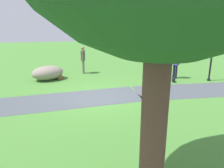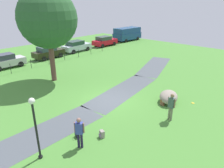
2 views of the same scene
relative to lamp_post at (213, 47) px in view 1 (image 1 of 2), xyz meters
name	(u,v)px [view 1 (image 1 of 2)]	position (x,y,z in m)	size (l,w,h in m)	color
ground_plane	(97,97)	(6.73, 1.73, -1.95)	(48.00, 48.00, 0.00)	#488434
footpath_segment_near	(212,89)	(0.73, 1.56, -1.95)	(8.03, 2.36, 0.01)	#4A5057
footpath_segment_mid	(54,101)	(8.70, 1.99, -1.95)	(8.22, 3.21, 0.01)	#4A5057
lamp_post	(213,47)	(0.00, 0.00, 0.00)	(0.28, 0.28, 3.13)	black
lawn_boulder	(48,73)	(9.32, -1.72, -1.54)	(2.20, 1.90, 0.82)	gray
woman_with_handbag	(176,62)	(1.75, -0.83, -0.97)	(0.40, 0.44, 1.70)	#1E1737
man_near_boulder	(83,58)	(7.17, -2.95, -0.92)	(0.29, 0.52, 1.76)	#6C6F54
handbag_on_grass	(173,80)	(2.17, -0.06, -1.81)	(0.32, 0.34, 0.31)	black
backpack_by_boulder	(60,76)	(8.60, -1.64, -1.76)	(0.28, 0.29, 0.40)	brown
spare_backpack_on_lawn	(153,75)	(3.08, -1.05, -1.76)	(0.32, 0.33, 0.40)	gray
frisbee_on_grass	(34,74)	(10.34, -3.15, -1.94)	(0.22, 0.22, 0.02)	gold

